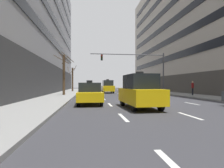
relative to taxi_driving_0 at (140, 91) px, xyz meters
The scene contains 37 objects.
ground_plane 5.39m from the taxi_driving_0, 73.26° to the left, with size 120.00×120.00×0.00m, color #38383D.
sidewalk_left 8.34m from the taxi_driving_0, 142.29° to the left, with size 3.69×80.00×0.14m, color gray.
sidewalk_right 10.90m from the taxi_driving_0, 27.82° to the left, with size 3.69×80.00×0.14m, color gray.
lane_stripe_l1_s2 3.49m from the taxi_driving_0, 118.46° to the right, with size 0.16×2.00×0.01m, color silver.
lane_stripe_l1_s3 2.80m from the taxi_driving_0, 127.60° to the left, with size 0.16×2.00×0.01m, color silver.
lane_stripe_l1_s4 7.31m from the taxi_driving_0, 102.69° to the left, with size 0.16×2.00×0.01m, color silver.
lane_stripe_l1_s5 12.21m from the taxi_driving_0, 97.51° to the left, with size 0.16×2.00×0.01m, color silver.
lane_stripe_l1_s6 17.17m from the taxi_driving_0, 95.32° to the left, with size 0.16×2.00×0.01m, color silver.
lane_stripe_l1_s7 22.15m from the taxi_driving_0, 94.12° to the left, with size 0.16×2.00×0.01m, color silver.
lane_stripe_l1_s8 27.13m from the taxi_driving_0, 93.36° to the left, with size 0.16×2.00×0.01m, color silver.
lane_stripe_l1_s9 32.12m from the taxi_driving_0, 92.84° to the left, with size 0.16×2.00×0.01m, color silver.
lane_stripe_l1_s10 37.11m from the taxi_driving_0, 92.46° to the left, with size 0.16×2.00×0.01m, color silver.
lane_stripe_l2_s2 3.46m from the taxi_driving_0, 62.56° to the right, with size 0.16×2.00×0.01m, color silver.
lane_stripe_l2_s3 2.76m from the taxi_driving_0, 53.59° to the left, with size 0.16×2.00×0.01m, color silver.
lane_stripe_l2_s4 7.30m from the taxi_driving_0, 77.83° to the left, with size 0.16×2.00×0.01m, color silver.
lane_stripe_l2_s5 12.20m from the taxi_driving_0, 82.80° to the left, with size 0.16×2.00×0.01m, color silver.
lane_stripe_l2_s6 17.16m from the taxi_driving_0, 84.90° to the left, with size 0.16×2.00×0.01m, color silver.
lane_stripe_l2_s7 22.14m from the taxi_driving_0, 86.05° to the left, with size 0.16×2.00×0.01m, color silver.
lane_stripe_l2_s8 27.13m from the taxi_driving_0, 86.78° to the left, with size 0.16×2.00×0.01m, color silver.
lane_stripe_l2_s9 32.12m from the taxi_driving_0, 87.28° to the left, with size 0.16×2.00×0.01m, color silver.
lane_stripe_l2_s10 37.11m from the taxi_driving_0, 87.65° to the left, with size 0.16×2.00×0.01m, color silver.
lane_stripe_l3_s3 5.18m from the taxi_driving_0, 24.01° to the left, with size 0.16×2.00×0.01m, color silver.
lane_stripe_l3_s4 8.51m from the taxi_driving_0, 56.72° to the left, with size 0.16×2.00×0.01m, color silver.
lane_stripe_l3_s5 12.97m from the taxi_driving_0, 68.97° to the left, with size 0.16×2.00×0.01m, color silver.
lane_stripe_l3_s6 17.71m from the taxi_driving_0, 74.80° to the left, with size 0.16×2.00×0.01m, color silver.
lane_stripe_l3_s7 22.57m from the taxi_driving_0, 78.13° to the left, with size 0.16×2.00×0.01m, color silver.
lane_stripe_l3_s8 27.48m from the taxi_driving_0, 80.28° to the left, with size 0.16×2.00×0.01m, color silver.
lane_stripe_l3_s9 32.42m from the taxi_driving_0, 81.77° to the left, with size 0.16×2.00×0.01m, color silver.
lane_stripe_l3_s10 37.37m from the taxi_driving_0, 82.87° to the left, with size 0.16×2.00×0.01m, color silver.
taxi_driving_0 is the anchor object (origin of this frame).
car_driving_1 22.95m from the taxi_driving_0, 97.69° to the left, with size 1.91×4.54×1.70m.
taxi_driving_2 19.53m from the taxi_driving_0, 89.81° to the left, with size 1.87×4.40×2.30m.
taxi_driving_3 4.00m from the taxi_driving_0, 139.68° to the left, with size 1.84×4.22×1.74m.
traffic_signal_0 16.57m from the taxi_driving_0, 73.75° to the left, with size 11.12×0.35×6.06m.
street_tree_0 14.01m from the taxi_driving_0, 116.36° to the left, with size 2.43×1.83×5.25m.
street_tree_1 25.55m from the taxi_driving_0, 104.05° to the left, with size 1.77×1.75×4.93m.
pedestrian_0 13.46m from the taxi_driving_0, 46.07° to the left, with size 0.42×0.39×1.70m.
Camera 1 is at (-4.62, -15.88, 1.46)m, focal length 29.20 mm.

